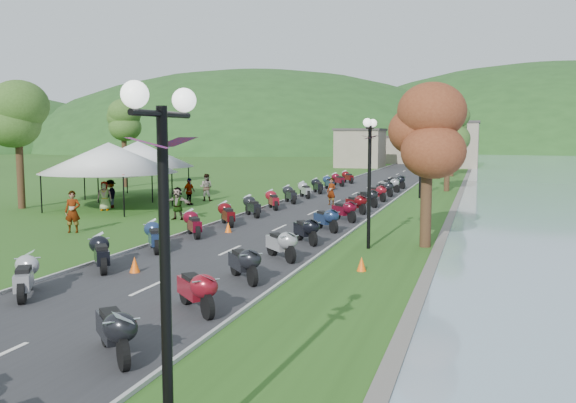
% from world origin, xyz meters
% --- Properties ---
extents(road, '(7.00, 120.00, 0.02)m').
position_xyz_m(road, '(0.00, 40.00, 0.01)').
color(road, '#2C2C2E').
rests_on(road, ground).
extents(hills_backdrop, '(360.00, 120.00, 76.00)m').
position_xyz_m(hills_backdrop, '(0.00, 200.00, 0.00)').
color(hills_backdrop, '#285621').
rests_on(hills_backdrop, ground).
extents(far_building, '(18.00, 16.00, 5.00)m').
position_xyz_m(far_building, '(-2.00, 85.00, 2.50)').
color(far_building, gray).
rests_on(far_building, ground).
extents(moto_row_left, '(2.60, 54.41, 1.10)m').
position_xyz_m(moto_row_left, '(-2.71, 23.68, 0.55)').
color(moto_row_left, '#331411').
rests_on(moto_row_left, ground).
extents(moto_row_right, '(2.60, 43.07, 1.10)m').
position_xyz_m(moto_row_right, '(2.35, 25.21, 0.55)').
color(moto_row_right, '#331411').
rests_on(moto_row_right, ground).
extents(streetlamp_near, '(1.40, 1.40, 5.00)m').
position_xyz_m(streetlamp_near, '(5.37, 1.43, 2.50)').
color(streetlamp_near, black).
rests_on(streetlamp_near, ground).
extents(vendor_tent_main, '(5.40, 5.40, 4.00)m').
position_xyz_m(vendor_tent_main, '(-12.03, 25.95, 2.00)').
color(vendor_tent_main, silver).
rests_on(vendor_tent_main, ground).
extents(vendor_tent_side, '(5.23, 5.23, 4.00)m').
position_xyz_m(vendor_tent_side, '(-14.11, 32.54, 2.00)').
color(vendor_tent_side, silver).
rests_on(vendor_tent_side, ground).
extents(tree_park_left, '(3.19, 3.19, 8.87)m').
position_xyz_m(tree_park_left, '(-17.41, 24.70, 4.44)').
color(tree_park_left, '#426B26').
rests_on(tree_park_left, ground).
extents(tree_lakeside, '(2.50, 2.50, 6.93)m').
position_xyz_m(tree_lakeside, '(7.08, 19.05, 3.47)').
color(tree_lakeside, '#426B26').
rests_on(tree_lakeside, ground).
extents(pedestrian_a, '(0.84, 0.73, 1.93)m').
position_xyz_m(pedestrian_a, '(-8.55, 17.88, 0.00)').
color(pedestrian_a, slate).
rests_on(pedestrian_a, ground).
extents(pedestrian_b, '(0.94, 0.58, 1.84)m').
position_xyz_m(pedestrian_b, '(-8.56, 31.95, 0.00)').
color(pedestrian_b, slate).
rests_on(pedestrian_b, ground).
extents(pedestrian_c, '(0.69, 1.20, 1.74)m').
position_xyz_m(pedestrian_c, '(-12.31, 26.44, 0.00)').
color(pedestrian_c, slate).
rests_on(pedestrian_c, ground).
extents(traffic_cone_near, '(0.34, 0.34, 0.54)m').
position_xyz_m(traffic_cone_near, '(-1.45, 11.58, 0.27)').
color(traffic_cone_near, '#F2590C').
rests_on(traffic_cone_near, ground).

